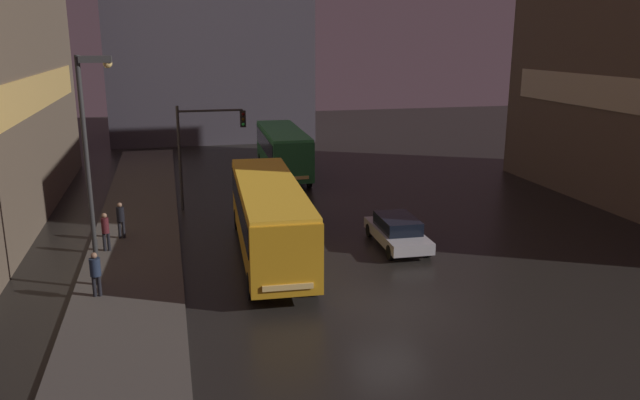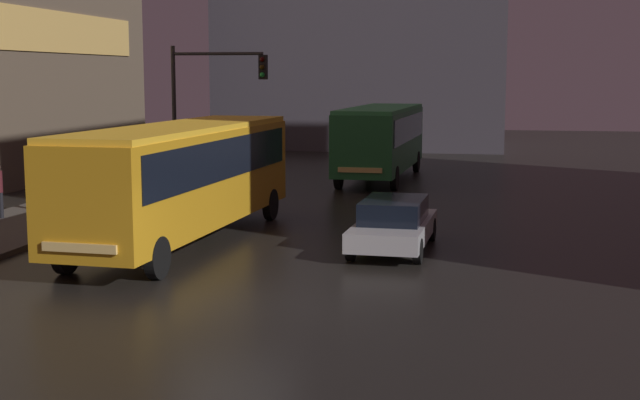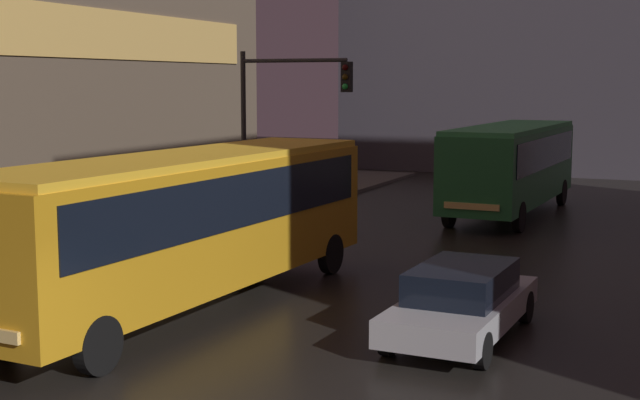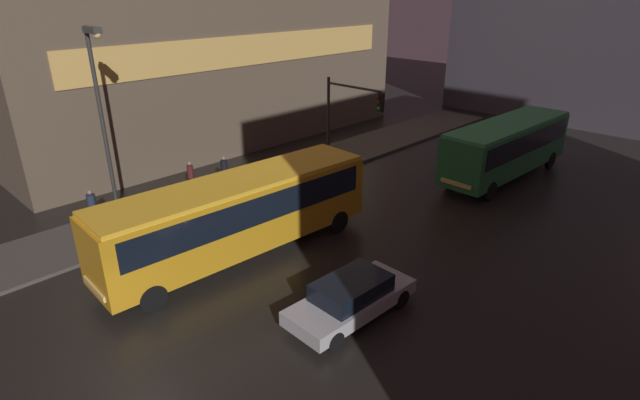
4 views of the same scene
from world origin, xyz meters
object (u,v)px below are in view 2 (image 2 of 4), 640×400
bus_far (381,135)px  traffic_light_main (208,94)px  car_taxi (394,223)px  pedestrian_far (40,181)px  bus_near (183,170)px

bus_far → traffic_light_main: bearing=54.1°
bus_far → car_taxi: 16.19m
bus_far → traffic_light_main: size_ratio=1.76×
car_taxi → traffic_light_main: size_ratio=0.82×
car_taxi → pedestrian_far: bearing=-15.1°
car_taxi → bus_far: bearing=-79.6°
bus_far → car_taxi: bearing=100.6°
bus_far → car_taxi: size_ratio=2.14×
pedestrian_far → traffic_light_main: bearing=-33.2°
bus_near → bus_far: (3.52, 16.00, -0.03)m
bus_near → pedestrian_far: 7.50m
bus_near → bus_far: bus_near is taller
bus_near → traffic_light_main: (-2.13, 8.79, 1.91)m
traffic_light_main → bus_near: bearing=-76.4°
bus_near → pedestrian_far: (-6.40, 3.81, -0.88)m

